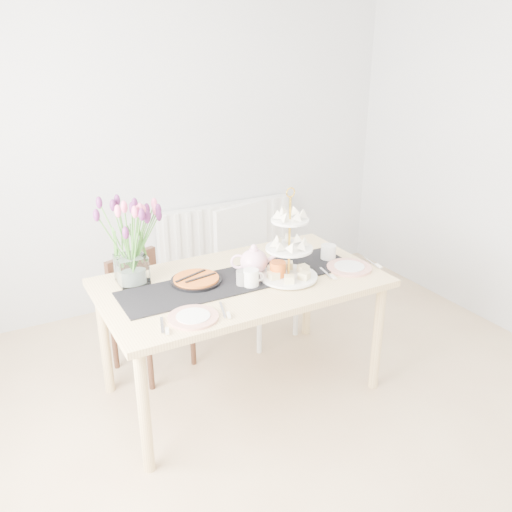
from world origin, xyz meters
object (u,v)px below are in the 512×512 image
chair_brown (144,304)px  chair_white (253,261)px  teapot (254,261)px  dining_table (241,292)px  cream_jug (328,252)px  tulip_vase (128,228)px  mug_orange (278,271)px  radiator (226,238)px  tart_tin (196,280)px  mug_grey (243,278)px  plate_right (349,267)px  cake_stand (289,256)px  mug_white (251,278)px  plate_left (193,317)px

chair_brown → chair_white: size_ratio=0.80×
chair_white → teapot: size_ratio=3.65×
dining_table → cream_jug: size_ratio=16.97×
tulip_vase → mug_orange: size_ratio=5.53×
radiator → teapot: teapot is taller
chair_white → teapot: bearing=-130.9°
tulip_vase → tart_tin: size_ratio=2.08×
cream_jug → radiator: bearing=70.9°
teapot → mug_grey: (-0.13, -0.11, -0.04)m
teapot → plate_right: 0.58m
radiator → dining_table: (-0.57, -1.40, 0.22)m
cake_stand → mug_white: cake_stand is taller
tulip_vase → plate_left: size_ratio=2.37×
mug_orange → plate_left: bearing=165.3°
cream_jug → mug_orange: size_ratio=0.87×
chair_white → plate_right: bearing=-86.6°
chair_brown → cake_stand: size_ratio=1.55×
tart_tin → chair_brown: bearing=109.5°
cream_jug → teapot: bearing=155.9°
plate_left → tart_tin: bearing=64.9°
teapot → mug_white: teapot is taller
plate_left → plate_right: (1.06, 0.12, 0.00)m
chair_brown → chair_white: bearing=-17.7°
cream_jug → mug_orange: bearing=173.1°
cream_jug → plate_left: bearing=175.3°
tart_tin → radiator: bearing=58.2°
plate_left → mug_white: bearing=23.6°
chair_white → plate_left: chair_white is taller
mug_white → cake_stand: bearing=3.3°
tulip_vase → tart_tin: tulip_vase is taller
radiator → dining_table: same height
chair_brown → mug_white: 0.88m
chair_brown → tulip_vase: 0.72m
cake_stand → cream_jug: size_ratio=5.19×
tart_tin → mug_grey: mug_grey is taller
plate_left → chair_brown: bearing=89.9°
radiator → mug_orange: 1.59m
dining_table → plate_left: bearing=-144.9°
dining_table → tart_tin: size_ratio=5.55×
dining_table → cream_jug: (0.62, 0.01, 0.12)m
teapot → plate_right: teapot is taller
teapot → tart_tin: 0.36m
dining_table → tart_tin: 0.27m
teapot → mug_grey: teapot is taller
radiator → plate_right: bearing=-87.4°
cake_stand → cream_jug: cake_stand is taller
teapot → mug_grey: size_ratio=2.92×
plate_left → dining_table: bearing=35.1°
chair_brown → mug_orange: size_ratio=7.00×
teapot → plate_right: bearing=3.7°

